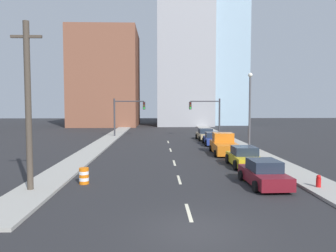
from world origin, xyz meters
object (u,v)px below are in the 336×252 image
at_px(street_lamp, 250,106).
at_px(pickup_truck_orange, 224,145).
at_px(sedan_maroon, 264,174).
at_px(traffic_signal_right, 210,112).
at_px(sedan_tan, 205,135).
at_px(utility_pole_left_near, 28,106).
at_px(traffic_barrel, 84,176).
at_px(fire_hydrant, 318,182).
at_px(sedan_blue, 213,139).
at_px(traffic_signal_left, 124,112).
at_px(sedan_yellow, 244,157).

distance_m(street_lamp, pickup_truck_orange, 4.83).
xyz_separation_m(street_lamp, sedan_maroon, (-2.98, -13.56, -3.86)).
height_order(traffic_signal_right, sedan_tan, traffic_signal_right).
distance_m(utility_pole_left_near, street_lamp, 21.53).
height_order(traffic_signal_right, traffic_barrel, traffic_signal_right).
relative_size(sedan_maroon, sedan_tan, 0.98).
height_order(street_lamp, fire_hydrant, street_lamp).
distance_m(sedan_maroon, sedan_blue, 19.21).
height_order(traffic_signal_left, street_lamp, street_lamp).
height_order(pickup_truck_orange, sedan_blue, pickup_truck_orange).
distance_m(traffic_signal_left, fire_hydrant, 32.86).
height_order(traffic_signal_left, traffic_barrel, traffic_signal_left).
xyz_separation_m(traffic_barrel, fire_hydrant, (13.09, -1.79, -0.06)).
bearing_deg(sedan_blue, fire_hydrant, -81.03).
bearing_deg(pickup_truck_orange, sedan_tan, 91.89).
xyz_separation_m(street_lamp, fire_hydrant, (-0.32, -14.62, -4.12)).
xyz_separation_m(traffic_barrel, sedan_tan, (10.67, 23.83, 0.20)).
height_order(sedan_yellow, sedan_tan, sedan_yellow).
height_order(utility_pole_left_near, traffic_barrel, utility_pole_left_near).
height_order(utility_pole_left_near, pickup_truck_orange, utility_pole_left_near).
bearing_deg(fire_hydrant, sedan_blue, 96.59).
height_order(utility_pole_left_near, sedan_tan, utility_pole_left_near).
bearing_deg(traffic_barrel, traffic_signal_left, 90.92).
bearing_deg(pickup_truck_orange, sedan_blue, 91.16).
xyz_separation_m(traffic_barrel, sedan_yellow, (10.84, 5.09, 0.22)).
relative_size(traffic_signal_right, utility_pole_left_near, 0.62).
distance_m(utility_pole_left_near, fire_hydrant, 16.08).
xyz_separation_m(traffic_signal_right, sedan_yellow, (-1.09, -22.89, -2.93)).
bearing_deg(traffic_signal_right, sedan_blue, -97.11).
distance_m(sedan_blue, sedan_tan, 5.35).
bearing_deg(pickup_truck_orange, street_lamp, 26.89).
bearing_deg(fire_hydrant, utility_pole_left_near, 179.85).
relative_size(traffic_barrel, sedan_yellow, 0.22).
bearing_deg(fire_hydrant, traffic_barrel, 172.21).
relative_size(traffic_signal_left, pickup_truck_orange, 0.99).
bearing_deg(utility_pole_left_near, fire_hydrant, -0.15).
xyz_separation_m(traffic_signal_right, fire_hydrant, (1.16, -29.77, -3.21)).
bearing_deg(sedan_tan, pickup_truck_orange, -91.55).
relative_size(traffic_signal_left, traffic_signal_right, 1.00).
bearing_deg(sedan_maroon, traffic_signal_left, 109.21).
distance_m(sedan_maroon, pickup_truck_orange, 12.28).
height_order(street_lamp, sedan_yellow, street_lamp).
relative_size(utility_pole_left_near, sedan_maroon, 2.01).
xyz_separation_m(traffic_signal_left, traffic_barrel, (0.45, -27.98, -3.14)).
bearing_deg(sedan_yellow, street_lamp, 71.69).
distance_m(traffic_barrel, sedan_maroon, 10.45).
distance_m(street_lamp, sedan_tan, 11.97).
relative_size(traffic_signal_right, traffic_barrel, 5.81).
bearing_deg(traffic_signal_left, pickup_truck_orange, -55.97).
bearing_deg(sedan_maroon, street_lamp, 76.05).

